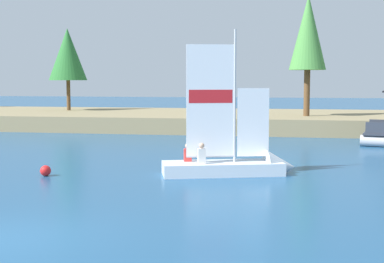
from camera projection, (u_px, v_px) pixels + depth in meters
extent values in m
cube|color=#897A56|center=(206.00, 120.00, 40.94)|extent=(80.00, 12.74, 1.07)
cylinder|color=brown|center=(69.00, 95.00, 44.08)|extent=(0.30, 0.30, 2.41)
cone|color=#286B2D|center=(68.00, 54.00, 43.77)|extent=(3.02, 3.02, 4.12)
cylinder|color=brown|center=(307.00, 93.00, 37.02)|extent=(0.41, 0.41, 3.11)
cone|color=#47893D|center=(308.00, 32.00, 36.64)|extent=(2.46, 2.46, 5.00)
cube|color=silver|center=(223.00, 168.00, 20.35)|extent=(4.67, 2.72, 0.47)
cone|color=silver|center=(281.00, 167.00, 20.62)|extent=(1.45, 1.59, 1.32)
cylinder|color=#B7B7BC|center=(235.00, 96.00, 20.16)|extent=(0.08, 0.08, 4.87)
cube|color=white|center=(211.00, 100.00, 20.06)|extent=(1.72, 0.56, 4.07)
cube|color=red|center=(211.00, 96.00, 20.05)|extent=(1.55, 0.52, 0.49)
cube|color=white|center=(253.00, 122.00, 20.33)|extent=(1.15, 0.39, 2.53)
cylinder|color=#B7B7BC|center=(210.00, 156.00, 20.26)|extent=(1.73, 0.59, 0.06)
cube|color=silver|center=(202.00, 156.00, 19.89)|extent=(0.33, 0.27, 0.56)
sphere|color=tan|center=(202.00, 146.00, 19.85)|extent=(0.20, 0.20, 0.20)
cube|color=red|center=(188.00, 155.00, 20.48)|extent=(0.33, 0.27, 0.48)
sphere|color=tan|center=(188.00, 146.00, 20.44)|extent=(0.20, 0.20, 0.20)
sphere|color=red|center=(46.00, 171.00, 20.03)|extent=(0.39, 0.39, 0.39)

